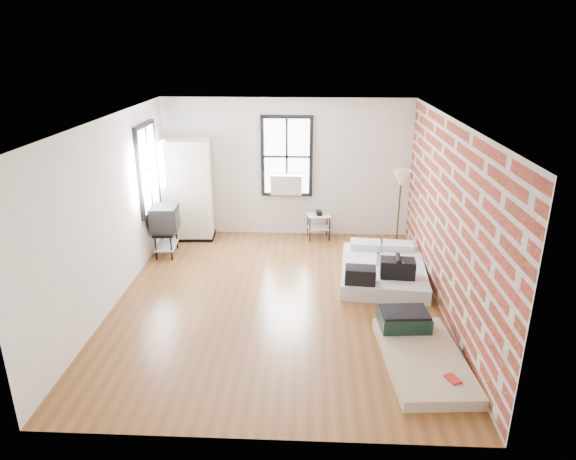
# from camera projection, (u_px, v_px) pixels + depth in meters

# --- Properties ---
(ground) EXTENTS (6.00, 6.00, 0.00)m
(ground) POSITION_uv_depth(u_px,v_px,m) (277.00, 300.00, 8.06)
(ground) COLOR brown
(ground) RESTS_ON ground
(room_shell) EXTENTS (5.02, 6.02, 2.80)m
(room_shell) POSITION_uv_depth(u_px,v_px,m) (293.00, 187.00, 7.79)
(room_shell) COLOR silver
(room_shell) RESTS_ON ground
(mattress_main) EXTENTS (1.54, 1.99, 0.60)m
(mattress_main) POSITION_uv_depth(u_px,v_px,m) (383.00, 269.00, 8.74)
(mattress_main) COLOR white
(mattress_main) RESTS_ON ground
(mattress_bare) EXTENTS (1.09, 1.87, 0.39)m
(mattress_bare) POSITION_uv_depth(u_px,v_px,m) (419.00, 349.00, 6.58)
(mattress_bare) COLOR tan
(mattress_bare) RESTS_ON ground
(wardrobe) EXTENTS (1.06, 0.65, 2.03)m
(wardrobe) POSITION_uv_depth(u_px,v_px,m) (187.00, 190.00, 10.28)
(wardrobe) COLOR black
(wardrobe) RESTS_ON ground
(side_table) EXTENTS (0.50, 0.43, 0.60)m
(side_table) POSITION_uv_depth(u_px,v_px,m) (319.00, 220.00, 10.44)
(side_table) COLOR black
(side_table) RESTS_ON ground
(floor_lamp) EXTENTS (0.35, 0.35, 1.61)m
(floor_lamp) POSITION_uv_depth(u_px,v_px,m) (401.00, 182.00, 9.43)
(floor_lamp) COLOR #312610
(floor_lamp) RESTS_ON ground
(tv_stand) EXTENTS (0.52, 0.71, 0.96)m
(tv_stand) POSITION_uv_depth(u_px,v_px,m) (165.00, 220.00, 9.55)
(tv_stand) COLOR black
(tv_stand) RESTS_ON ground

